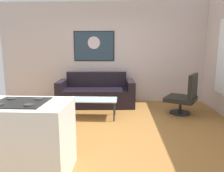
{
  "coord_description": "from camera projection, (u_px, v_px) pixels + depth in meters",
  "views": [
    {
      "loc": [
        0.33,
        -3.64,
        1.51
      ],
      "look_at": [
        0.09,
        0.9,
        0.7
      ],
      "focal_mm": 33.8,
      "sensor_mm": 36.0,
      "label": 1
    }
  ],
  "objects": [
    {
      "name": "wall_painting",
      "position": [
        94.0,
        46.0,
        5.95
      ],
      "size": [
        1.15,
        0.03,
        0.84
      ],
      "color": "black"
    },
    {
      "name": "ground",
      "position": [
        104.0,
        133.0,
        3.86
      ],
      "size": [
        6.4,
        6.4,
        0.04
      ],
      "primitive_type": "cube",
      "color": "olive"
    },
    {
      "name": "armchair",
      "position": [
        185.0,
        96.0,
        4.84
      ],
      "size": [
        0.88,
        0.89,
        0.95
      ],
      "color": "black",
      "rests_on": "ground"
    },
    {
      "name": "back_wall",
      "position": [
        111.0,
        52.0,
        6.0
      ],
      "size": [
        6.4,
        0.05,
        2.8
      ],
      "primitive_type": "cube",
      "color": "beige",
      "rests_on": "ground"
    },
    {
      "name": "coffee_table",
      "position": [
        93.0,
        101.0,
        4.61
      ],
      "size": [
        1.06,
        0.51,
        0.42
      ],
      "color": "silver",
      "rests_on": "ground"
    },
    {
      "name": "couch",
      "position": [
        96.0,
        94.0,
        5.63
      ],
      "size": [
        2.05,
        0.95,
        0.88
      ],
      "color": "black",
      "rests_on": "ground"
    }
  ]
}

